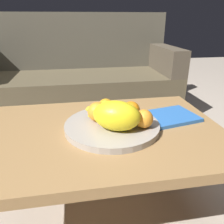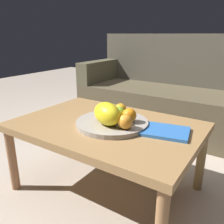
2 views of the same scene
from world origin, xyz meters
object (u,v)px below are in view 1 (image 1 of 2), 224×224
orange_right (97,112)px  banana_bunch (104,113)px  couch (79,82)px  coffee_table (103,139)px  magazine (168,117)px  fruit_bowl (112,126)px  orange_front (106,106)px  orange_left (131,110)px  orange_back (144,119)px  melon_large_front (117,116)px  apple_front (114,111)px

orange_right → banana_bunch: orange_right is taller
couch → coffee_table: bearing=-86.9°
magazine → fruit_bowl: bearing=-179.8°
orange_front → orange_right: (-0.05, -0.07, 0.01)m
orange_left → banana_bunch: bearing=172.4°
couch → orange_back: size_ratio=22.87×
melon_large_front → fruit_bowl: bearing=97.8°
melon_large_front → orange_back: (0.11, -0.00, -0.02)m
apple_front → orange_left: bearing=-7.6°
fruit_bowl → orange_left: bearing=20.1°
fruit_bowl → magazine: size_ratio=1.57×
orange_back → magazine: (0.16, 0.11, -0.05)m
couch → apple_front: size_ratio=23.89×
banana_bunch → magazine: size_ratio=0.66×
orange_left → apple_front: orange_left is taller
coffee_table → apple_front: apple_front is taller
orange_left → orange_back: bearing=-72.5°
coffee_table → magazine: (0.31, 0.06, 0.05)m
coffee_table → orange_left: orange_left is taller
fruit_bowl → apple_front: bearing=66.9°
orange_left → apple_front: (-0.07, 0.01, -0.00)m
coffee_table → couch: size_ratio=0.59×
fruit_bowl → magazine: 0.28m
melon_large_front → orange_right: size_ratio=2.24×
fruit_bowl → banana_bunch: 0.07m
coffee_table → couch: bearing=93.1°
orange_right → apple_front: (0.07, 0.01, -0.01)m
melon_large_front → banana_bunch: (-0.03, 0.10, -0.03)m
orange_front → apple_front: 0.07m
magazine → apple_front: bearing=171.9°
couch → fruit_bowl: (0.10, -1.18, 0.13)m
couch → banana_bunch: size_ratio=10.28×
couch → fruit_bowl: couch is taller
orange_left → apple_front: size_ratio=1.08×
orange_right → magazine: bearing=4.1°
coffee_table → orange_right: (-0.02, 0.03, 0.11)m
melon_large_front → orange_back: size_ratio=2.49×
orange_front → orange_back: size_ratio=0.94×
coffee_table → couch: couch is taller
apple_front → banana_bunch: (-0.04, 0.01, -0.01)m
orange_left → apple_front: 0.07m
orange_front → couch: bearing=94.9°
orange_left → banana_bunch: orange_left is taller
orange_right → banana_bunch: bearing=25.2°
couch → orange_back: couch is taller
coffee_table → fruit_bowl: 0.07m
banana_bunch → melon_large_front: bearing=-72.2°
apple_front → orange_back: bearing=-45.2°
couch → orange_back: (0.22, -1.24, 0.18)m
melon_large_front → coffee_table: bearing=129.2°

